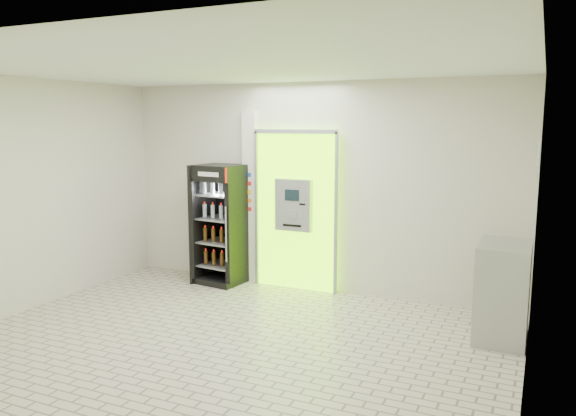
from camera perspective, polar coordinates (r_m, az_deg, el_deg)
The scene contains 7 objects.
ground at distance 6.33m, azimuth -6.58°, elevation -13.95°, with size 6.00×6.00×0.00m, color #BDB19D.
room_shell at distance 5.87m, azimuth -6.89°, elevation 2.89°, with size 6.00×6.00×6.00m.
atm_assembly at distance 8.17m, azimuth 0.86°, elevation -0.15°, with size 1.30×0.24×2.33m.
pillar at distance 8.53m, azimuth -3.84°, elevation 1.07°, with size 0.22×0.11×2.60m.
beverage_cooler at distance 8.57m, azimuth -6.83°, elevation -1.88°, with size 0.74×0.69×1.80m.
steel_cabinet at distance 6.79m, azimuth 20.97°, elevation -7.95°, with size 0.56×0.83×1.10m.
exit_sign at distance 6.38m, azimuth 24.10°, elevation 5.18°, with size 0.02×0.22×0.26m.
Camera 1 is at (3.06, -4.97, 2.43)m, focal length 35.00 mm.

